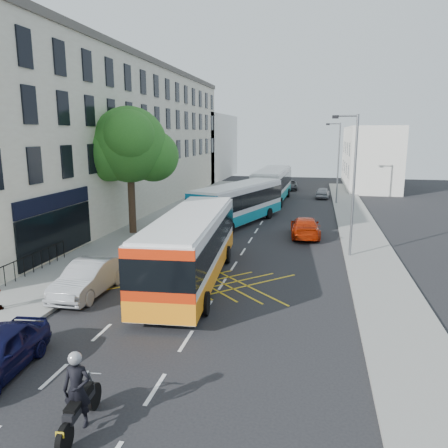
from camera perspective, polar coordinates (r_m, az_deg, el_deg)
The scene contains 18 objects.
ground at distance 15.83m, azimuth -4.97°, elevation -14.97°, with size 120.00×120.00×0.00m, color black.
pavement_left at distance 31.99m, azimuth -11.77°, elevation -1.20°, with size 5.00×70.00×0.15m, color gray.
pavement_right at distance 29.54m, azimuth 18.02°, elevation -2.61°, with size 3.00×70.00×0.15m, color gray.
terrace_main at distance 42.13m, azimuth -13.89°, elevation 10.93°, with size 8.30×45.00×13.50m.
terrace_far at distance 70.91m, azimuth -2.96°, elevation 10.03°, with size 8.00×20.00×10.00m, color silver.
building_right at distance 61.95m, azimuth 18.45°, elevation 8.28°, with size 6.00×18.00×8.00m, color silver.
street_tree at distance 31.19m, azimuth -12.30°, elevation 9.99°, with size 6.30×5.70×8.80m.
lamp_near at distance 25.70m, azimuth 16.42°, elevation 5.71°, with size 1.45×0.15×8.00m.
lamp_far at distance 45.61m, azimuth 14.60°, elevation 8.24°, with size 1.45×0.15×8.00m.
railings at distance 24.25m, azimuth -23.69°, elevation -4.54°, with size 0.08×5.60×1.14m, color black, non-canonical shape.
bus_near at distance 21.17m, azimuth -4.30°, elevation -2.91°, with size 3.69×12.07×3.34m.
bus_mid at distance 34.73m, azimuth 1.94°, elevation 2.74°, with size 5.89×11.58×3.18m.
bus_far at distance 46.82m, azimuth 6.34°, elevation 5.17°, with size 3.32×12.24×3.42m.
motorbike at distance 11.77m, azimuth -18.52°, elevation -20.28°, with size 0.76×2.35×2.09m.
parked_car_silver at distance 20.61m, azimuth -17.29°, elevation -6.75°, with size 1.60×4.58×1.51m, color #93969A.
red_hatchback at distance 31.00m, azimuth 10.54°, elevation -0.38°, with size 1.95×4.81×1.40m, color #B82807.
distant_car_grey at distance 57.05m, azimuth 8.52°, elevation 5.07°, with size 2.01×4.37×1.21m, color #3E4245.
distant_car_silver at distance 50.18m, azimuth 12.78°, elevation 4.02°, with size 1.45×3.60×1.23m, color #A0A2A8.
Camera 1 is at (4.22, -13.50, 7.10)m, focal length 35.00 mm.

